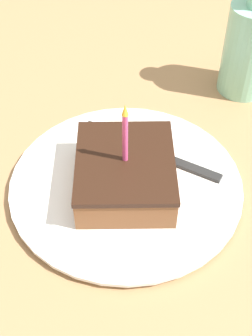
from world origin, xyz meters
TOP-DOWN VIEW (x-y plane):
  - ground_plane at (0.00, 0.00)m, footprint 2.40×2.40m
  - plate at (-0.01, 0.02)m, footprint 0.28×0.28m
  - cake_slice at (-0.01, 0.03)m, footprint 0.11×0.13m
  - fork at (-0.03, -0.04)m, footprint 0.18×0.11m
  - bottle at (-0.19, -0.18)m, footprint 0.07×0.07m

SIDE VIEW (x-z plane):
  - ground_plane at x=0.00m, z-range -0.04..0.00m
  - plate at x=-0.01m, z-range 0.00..0.01m
  - fork at x=-0.03m, z-range 0.01..0.02m
  - cake_slice at x=-0.01m, z-range -0.03..0.09m
  - bottle at x=-0.19m, z-range -0.02..0.16m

